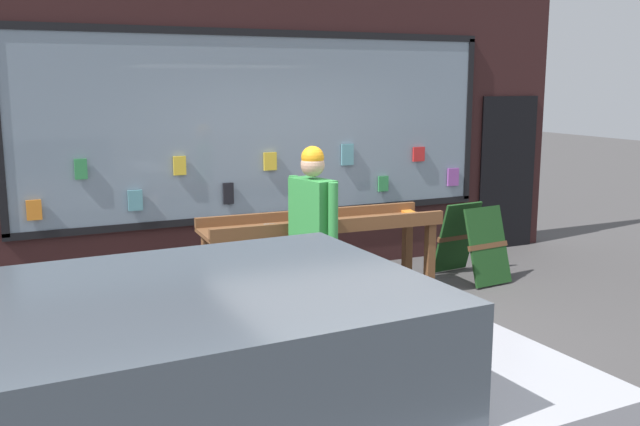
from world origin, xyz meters
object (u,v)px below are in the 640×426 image
(sandwich_board_sign, at_px, (472,242))
(small_dog, at_px, (363,293))
(display_table_main, at_px, (321,232))
(person_browsing, at_px, (313,222))

(sandwich_board_sign, bearing_deg, small_dog, -162.57)
(display_table_main, height_order, small_dog, display_table_main)
(person_browsing, height_order, sandwich_board_sign, person_browsing)
(sandwich_board_sign, bearing_deg, display_table_main, 176.71)
(person_browsing, relative_size, sandwich_board_sign, 1.98)
(small_dog, bearing_deg, person_browsing, 47.26)
(display_table_main, bearing_deg, person_browsing, -121.77)
(small_dog, height_order, sandwich_board_sign, sandwich_board_sign)
(person_browsing, bearing_deg, small_dog, -118.69)
(person_browsing, distance_m, sandwich_board_sign, 2.53)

